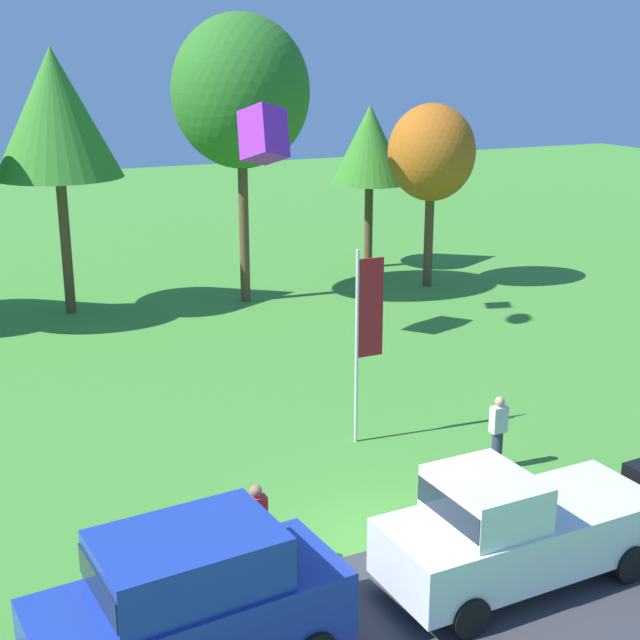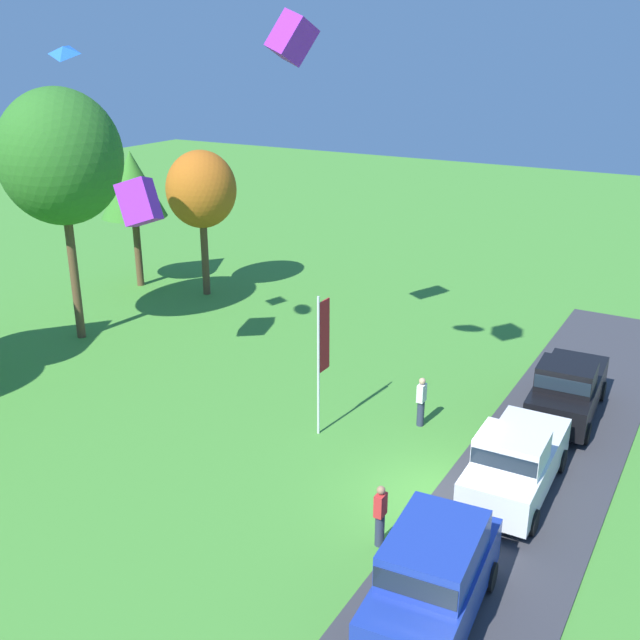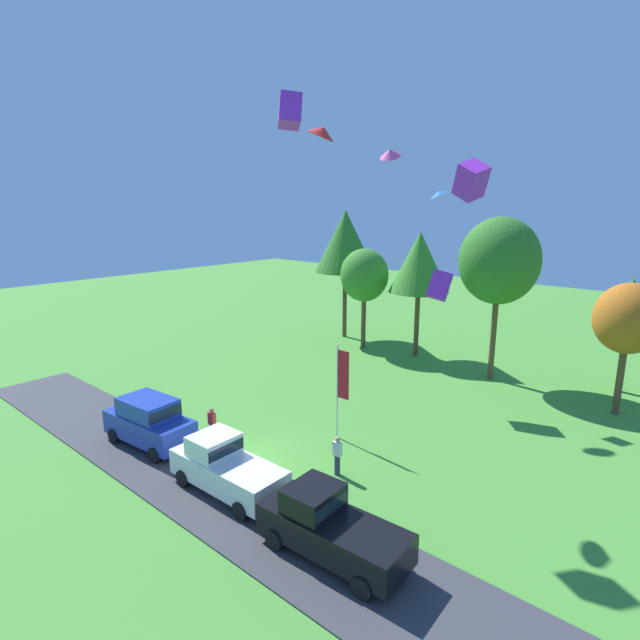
# 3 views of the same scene
# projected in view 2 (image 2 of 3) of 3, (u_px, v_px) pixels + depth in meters

# --- Properties ---
(ground_plane) EXTENTS (120.00, 120.00, 0.00)m
(ground_plane) POSITION_uv_depth(u_px,v_px,m) (430.00, 499.00, 20.73)
(ground_plane) COLOR #478E33
(pavement_strip) EXTENTS (36.00, 4.40, 0.06)m
(pavement_strip) POSITION_uv_depth(u_px,v_px,m) (507.00, 521.00, 19.70)
(pavement_strip) COLOR #38383D
(pavement_strip) RESTS_ON ground
(car_suv_near_entrance) EXTENTS (4.74, 2.34, 2.28)m
(car_suv_near_entrance) POSITION_uv_depth(u_px,v_px,m) (433.00, 574.00, 15.85)
(car_suv_near_entrance) COLOR #1E389E
(car_suv_near_entrance) RESTS_ON ground
(car_pickup_mid_row) EXTENTS (5.04, 2.14, 2.14)m
(car_pickup_mid_row) POSITION_uv_depth(u_px,v_px,m) (515.00, 462.00, 20.46)
(car_pickup_mid_row) COLOR white
(car_pickup_mid_row) RESTS_ON ground
(car_pickup_far_end) EXTENTS (5.09, 2.24, 2.14)m
(car_pickup_far_end) POSITION_uv_depth(u_px,v_px,m) (567.00, 389.00, 24.78)
(car_pickup_far_end) COLOR black
(car_pickup_far_end) RESTS_ON ground
(person_on_lawn) EXTENTS (0.36, 0.24, 1.71)m
(person_on_lawn) POSITION_uv_depth(u_px,v_px,m) (421.00, 401.00, 24.41)
(person_on_lawn) COLOR #2D334C
(person_on_lawn) RESTS_ON ground
(person_watching_sky) EXTENTS (0.36, 0.24, 1.71)m
(person_watching_sky) POSITION_uv_depth(u_px,v_px,m) (380.00, 515.00, 18.53)
(person_watching_sky) COLOR #2D334C
(person_watching_sky) RESTS_ON ground
(tree_left_of_center) EXTENTS (4.89, 4.89, 10.32)m
(tree_left_of_center) POSITION_uv_depth(u_px,v_px,m) (60.00, 158.00, 29.48)
(tree_left_of_center) COLOR brown
(tree_left_of_center) RESTS_ON ground
(tree_lone_near) EXTENTS (3.27, 3.27, 6.91)m
(tree_lone_near) POSITION_uv_depth(u_px,v_px,m) (132.00, 185.00, 37.17)
(tree_lone_near) COLOR brown
(tree_lone_near) RESTS_ON ground
(tree_center_back) EXTENTS (3.38, 3.38, 7.13)m
(tree_center_back) POSITION_uv_depth(u_px,v_px,m) (201.00, 190.00, 35.82)
(tree_center_back) COLOR brown
(tree_center_back) RESTS_ON ground
(flag_banner) EXTENTS (0.71, 0.08, 4.68)m
(flag_banner) POSITION_uv_depth(u_px,v_px,m) (322.00, 346.00, 23.37)
(flag_banner) COLOR silver
(flag_banner) RESTS_ON ground
(kite_box_low_drifter) EXTENTS (1.69, 1.60, 1.92)m
(kite_box_low_drifter) POSITION_uv_depth(u_px,v_px,m) (292.00, 38.00, 25.25)
(kite_box_low_drifter) COLOR purple
(kite_box_near_flag) EXTENTS (1.55, 1.86, 1.96)m
(kite_box_near_flag) POSITION_uv_depth(u_px,v_px,m) (139.00, 202.00, 26.39)
(kite_box_near_flag) COLOR purple
(kite_diamond_high_right) EXTENTS (1.13, 1.11, 0.58)m
(kite_diamond_high_right) POSITION_uv_depth(u_px,v_px,m) (63.00, 50.00, 24.35)
(kite_diamond_high_right) COLOR blue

